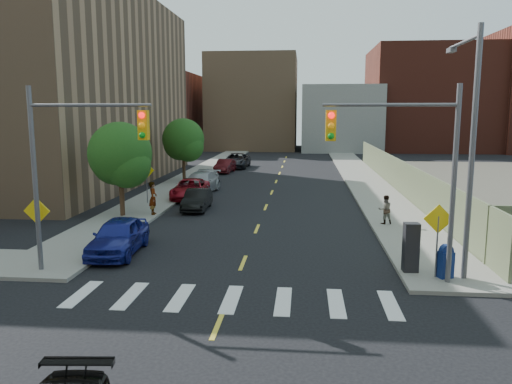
% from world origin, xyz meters
% --- Properties ---
extents(ground, '(160.00, 160.00, 0.00)m').
position_xyz_m(ground, '(0.00, 0.00, 0.00)').
color(ground, black).
rests_on(ground, ground).
extents(sidewalk_nw, '(3.50, 73.00, 0.15)m').
position_xyz_m(sidewalk_nw, '(-7.75, 41.50, 0.07)').
color(sidewalk_nw, gray).
rests_on(sidewalk_nw, ground).
extents(sidewalk_ne, '(3.50, 73.00, 0.15)m').
position_xyz_m(sidewalk_ne, '(7.75, 41.50, 0.07)').
color(sidewalk_ne, gray).
rests_on(sidewalk_ne, ground).
extents(fence_north, '(0.12, 44.00, 2.50)m').
position_xyz_m(fence_north, '(9.60, 28.00, 1.25)').
color(fence_north, '#646949').
rests_on(fence_north, ground).
extents(building_nw, '(22.00, 30.00, 16.00)m').
position_xyz_m(building_nw, '(-22.00, 30.00, 8.00)').
color(building_nw, '#8C6B4C').
rests_on(building_nw, ground).
extents(bg_bldg_west, '(14.00, 18.00, 12.00)m').
position_xyz_m(bg_bldg_west, '(-22.00, 70.00, 6.00)').
color(bg_bldg_west, '#592319').
rests_on(bg_bldg_west, ground).
extents(bg_bldg_midwest, '(14.00, 16.00, 15.00)m').
position_xyz_m(bg_bldg_midwest, '(-6.00, 72.00, 7.50)').
color(bg_bldg_midwest, '#8C6B4C').
rests_on(bg_bldg_midwest, ground).
extents(bg_bldg_center, '(12.00, 16.00, 10.00)m').
position_xyz_m(bg_bldg_center, '(8.00, 70.00, 5.00)').
color(bg_bldg_center, gray).
rests_on(bg_bldg_center, ground).
extents(bg_bldg_east, '(18.00, 18.00, 16.00)m').
position_xyz_m(bg_bldg_east, '(22.00, 72.00, 8.00)').
color(bg_bldg_east, '#592319').
rests_on(bg_bldg_east, ground).
extents(signal_nw, '(4.59, 0.30, 7.00)m').
position_xyz_m(signal_nw, '(-5.98, 6.00, 4.53)').
color(signal_nw, '#59595E').
rests_on(signal_nw, ground).
extents(signal_ne, '(4.59, 0.30, 7.00)m').
position_xyz_m(signal_ne, '(5.98, 6.00, 4.53)').
color(signal_ne, '#59595E').
rests_on(signal_ne, ground).
extents(streetlight_ne, '(0.25, 3.70, 9.00)m').
position_xyz_m(streetlight_ne, '(8.20, 6.90, 5.22)').
color(streetlight_ne, '#59595E').
rests_on(streetlight_ne, ground).
extents(warn_sign_nw, '(1.06, 0.06, 2.83)m').
position_xyz_m(warn_sign_nw, '(-7.80, 6.50, 1.99)').
color(warn_sign_nw, '#59595E').
rests_on(warn_sign_nw, ground).
extents(warn_sign_ne, '(1.06, 0.06, 2.83)m').
position_xyz_m(warn_sign_ne, '(7.20, 6.50, 1.99)').
color(warn_sign_ne, '#59595E').
rests_on(warn_sign_ne, ground).
extents(warn_sign_midwest, '(1.06, 0.06, 2.83)m').
position_xyz_m(warn_sign_midwest, '(-7.80, 20.00, 1.99)').
color(warn_sign_midwest, '#59595E').
rests_on(warn_sign_midwest, ground).
extents(tree_west_near, '(3.66, 3.64, 5.52)m').
position_xyz_m(tree_west_near, '(-8.00, 16.05, 3.48)').
color(tree_west_near, '#332114').
rests_on(tree_west_near, ground).
extents(tree_west_far, '(3.66, 3.64, 5.52)m').
position_xyz_m(tree_west_far, '(-8.00, 31.05, 3.48)').
color(tree_west_far, '#332114').
rests_on(tree_west_far, ground).
extents(parked_car_blue, '(2.06, 4.63, 1.55)m').
position_xyz_m(parked_car_blue, '(-5.50, 8.81, 0.77)').
color(parked_car_blue, navy).
rests_on(parked_car_blue, ground).
extents(parked_car_black, '(1.47, 3.96, 1.29)m').
position_xyz_m(parked_car_black, '(-4.20, 18.72, 0.65)').
color(parked_car_black, black).
rests_on(parked_car_black, ground).
extents(parked_car_red, '(2.67, 5.20, 1.40)m').
position_xyz_m(parked_car_red, '(-5.50, 22.60, 0.70)').
color(parked_car_red, maroon).
rests_on(parked_car_red, ground).
extents(parked_car_silver, '(2.64, 5.50, 1.55)m').
position_xyz_m(parked_car_silver, '(-5.37, 25.26, 0.77)').
color(parked_car_silver, '#96999D').
rests_on(parked_car_silver, ground).
extents(parked_car_white, '(2.02, 4.39, 1.46)m').
position_xyz_m(parked_car_white, '(-5.50, 28.57, 0.73)').
color(parked_car_white, silver).
rests_on(parked_car_white, ground).
extents(parked_car_maroon, '(1.78, 4.20, 1.35)m').
position_xyz_m(parked_car_maroon, '(-5.50, 38.01, 0.67)').
color(parked_car_maroon, '#410D11').
rests_on(parked_car_maroon, ground).
extents(parked_car_grey, '(2.71, 5.69, 1.57)m').
position_xyz_m(parked_car_grey, '(-4.99, 42.54, 0.78)').
color(parked_car_grey, black).
rests_on(parked_car_grey, ground).
extents(mailbox, '(0.61, 0.54, 1.23)m').
position_xyz_m(mailbox, '(7.53, 6.48, 0.75)').
color(mailbox, navy).
rests_on(mailbox, sidewalk_ne).
extents(payphone, '(0.58, 0.48, 1.85)m').
position_xyz_m(payphone, '(6.42, 7.08, 1.07)').
color(payphone, black).
rests_on(payphone, sidewalk_ne).
extents(pedestrian_west, '(0.56, 0.76, 1.92)m').
position_xyz_m(pedestrian_west, '(-6.30, 16.44, 1.11)').
color(pedestrian_west, gray).
rests_on(pedestrian_west, sidewalk_nw).
extents(pedestrian_east, '(0.88, 0.76, 1.54)m').
position_xyz_m(pedestrian_east, '(6.75, 15.19, 0.92)').
color(pedestrian_east, gray).
rests_on(pedestrian_east, sidewalk_ne).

